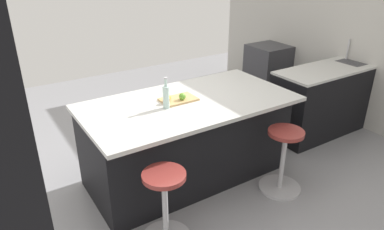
# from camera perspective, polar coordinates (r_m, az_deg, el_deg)

# --- Properties ---
(ground_plane) EXTENTS (7.65, 7.65, 0.00)m
(ground_plane) POSITION_cam_1_polar(r_m,az_deg,el_deg) (4.13, -3.54, -9.18)
(ground_plane) COLOR gray
(interior_partition_left) EXTENTS (0.15, 5.30, 2.94)m
(interior_partition_left) POSITION_cam_1_polar(r_m,az_deg,el_deg) (5.54, 24.43, 14.04)
(interior_partition_left) COLOR beige
(interior_partition_left) RESTS_ON ground_plane
(sink_cabinet) EXTENTS (2.10, 0.60, 1.19)m
(sink_cabinet) POSITION_cam_1_polar(r_m,az_deg,el_deg) (5.40, 22.28, 2.92)
(sink_cabinet) COLOR black
(sink_cabinet) RESTS_ON ground_plane
(oven_range) EXTENTS (0.60, 0.61, 0.88)m
(oven_range) POSITION_cam_1_polar(r_m,az_deg,el_deg) (6.25, 11.96, 6.88)
(oven_range) COLOR #38383D
(oven_range) RESTS_ON ground_plane
(kitchen_island) EXTENTS (2.17, 1.15, 0.92)m
(kitchen_island) POSITION_cam_1_polar(r_m,az_deg,el_deg) (3.85, -0.78, -3.77)
(kitchen_island) COLOR black
(kitchen_island) RESTS_ON ground_plane
(stool_by_window) EXTENTS (0.44, 0.44, 0.69)m
(stool_by_window) POSITION_cam_1_polar(r_m,az_deg,el_deg) (3.81, 14.24, -7.34)
(stool_by_window) COLOR #B7B7BC
(stool_by_window) RESTS_ON ground_plane
(stool_middle) EXTENTS (0.44, 0.44, 0.69)m
(stool_middle) POSITION_cam_1_polar(r_m,az_deg,el_deg) (3.10, -4.29, -14.90)
(stool_middle) COLOR #B7B7BC
(stool_middle) RESTS_ON ground_plane
(cutting_board) EXTENTS (0.36, 0.24, 0.02)m
(cutting_board) POSITION_cam_1_polar(r_m,az_deg,el_deg) (3.63, -2.17, 2.50)
(cutting_board) COLOR tan
(cutting_board) RESTS_ON kitchen_island
(apple_green) EXTENTS (0.07, 0.07, 0.07)m
(apple_green) POSITION_cam_1_polar(r_m,az_deg,el_deg) (3.58, -1.55, 2.97)
(apple_green) COLOR #609E2D
(apple_green) RESTS_ON cutting_board
(apple_yellow) EXTENTS (0.07, 0.07, 0.07)m
(apple_yellow) POSITION_cam_1_polar(r_m,az_deg,el_deg) (3.55, -3.99, 2.75)
(apple_yellow) COLOR gold
(apple_yellow) RESTS_ON cutting_board
(water_bottle) EXTENTS (0.06, 0.06, 0.31)m
(water_bottle) POSITION_cam_1_polar(r_m,az_deg,el_deg) (3.42, -4.16, 3.01)
(water_bottle) COLOR silver
(water_bottle) RESTS_ON kitchen_island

